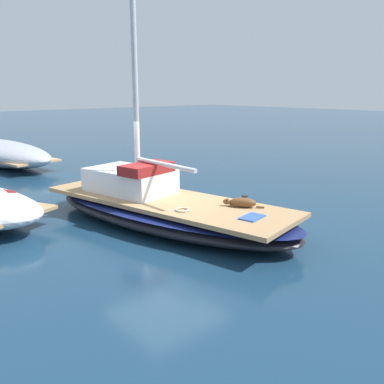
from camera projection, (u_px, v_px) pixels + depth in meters
The scene contains 8 objects.
ground_plane at pixel (165, 224), 10.39m from camera, with size 120.00×120.00×0.00m, color navy.
sailboat_main at pixel (165, 211), 10.31m from camera, with size 3.85×7.58×0.66m.
mast_main at pixel (137, 48), 9.82m from camera, with size 0.14×2.27×7.84m.
cabin_house at pixel (132, 179), 10.80m from camera, with size 1.80×2.45×0.84m.
dog_brown at pixel (242, 202), 9.48m from camera, with size 0.58×0.85×0.22m.
deck_winch at pixel (245, 200), 9.69m from camera, with size 0.16×0.16×0.21m.
coiled_rope at pixel (182, 210), 9.21m from camera, with size 0.32×0.32×0.04m, color beige.
deck_towel at pixel (252, 217), 8.69m from camera, with size 0.56×0.36×0.03m, color blue.
Camera 1 is at (-6.07, -7.85, 3.26)m, focal length 39.13 mm.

